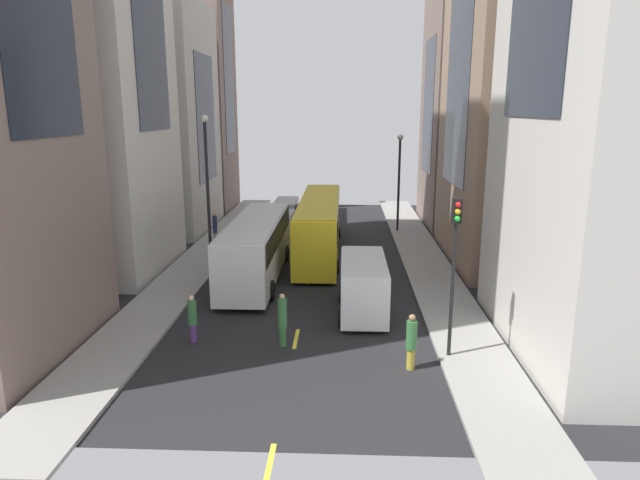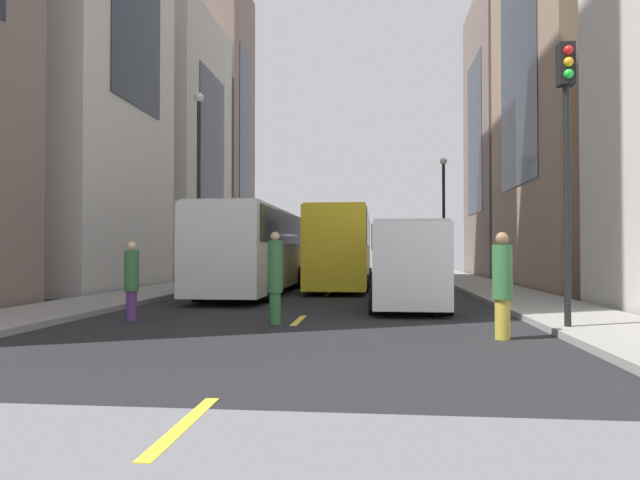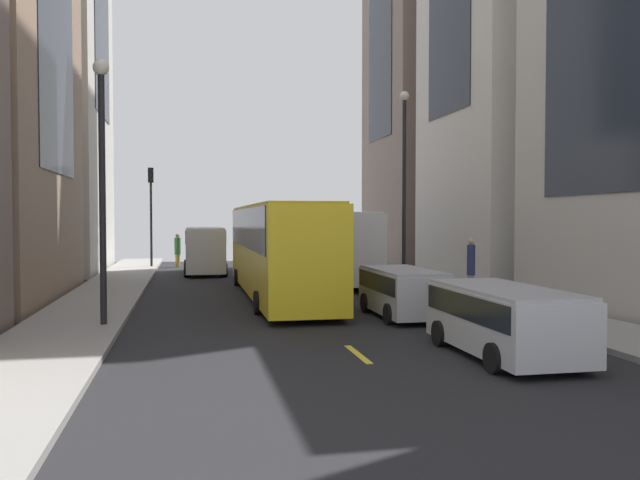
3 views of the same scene
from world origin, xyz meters
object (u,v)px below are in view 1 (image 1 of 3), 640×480
Objects in this scene: city_bus_white at (256,243)px; car_silver_1 at (282,221)px; pedestrian_crossing_near at (282,319)px; streetcar_yellow at (319,221)px; traffic_light_near_corner at (455,249)px; pedestrian_waiting_curb at (411,340)px; pedestrian_crossing_mid at (215,227)px; car_silver_0 at (286,207)px; pedestrian_walking_far at (193,317)px; delivery_van_white at (363,282)px.

city_bus_white reaches higher than car_silver_1.
city_bus_white is at bearing 143.52° from pedestrian_crossing_near.
streetcar_yellow is 2.42× the size of traffic_light_near_corner.
pedestrian_crossing_mid is (-11.41, 18.47, 0.20)m from pedestrian_waiting_curb.
pedestrian_crossing_near reaches higher than car_silver_0.
city_bus_white is 8.65m from pedestrian_crossing_mid.
city_bus_white is at bearing -119.43° from streetcar_yellow.
pedestrian_crossing_near is at bearing -84.34° from car_silver_0.
traffic_light_near_corner reaches higher than car_silver_0.
streetcar_yellow reaches higher than pedestrian_walking_far.
car_silver_1 is at bearing 65.73° from pedestrian_crossing_mid.
city_bus_white is at bearing -69.73° from pedestrian_walking_far.
delivery_van_white reaches higher than pedestrian_crossing_near.
streetcar_yellow is 2.71× the size of delivery_van_white.
pedestrian_walking_far reaches higher than car_silver_1.
streetcar_yellow is 17.17m from pedestrian_waiting_curb.
streetcar_yellow is at bearing 159.46° from pedestrian_waiting_curb.
pedestrian_crossing_mid is at bearing 149.87° from pedestrian_crossing_near.
city_bus_white is 5.22× the size of pedestrian_crossing_near.
car_silver_1 is at bearing 89.46° from city_bus_white.
delivery_van_white reaches higher than pedestrian_waiting_curb.
car_silver_0 is 2.16× the size of pedestrian_waiting_curb.
car_silver_1 is 1.94× the size of pedestrian_waiting_curb.
traffic_light_near_corner reaches higher than car_silver_1.
traffic_light_near_corner is (9.09, -27.68, 3.41)m from car_silver_0.
traffic_light_near_corner reaches higher than city_bus_white.
car_silver_1 is at bearing 163.40° from pedestrian_waiting_curb.
pedestrian_crossing_near is at bearing -144.59° from pedestrian_waiting_curb.
car_silver_0 is at bearing 134.13° from pedestrian_crossing_near.
city_bus_white is 9.43m from pedestrian_crossing_near.
pedestrian_walking_far is at bearing -153.07° from delivery_van_white.
pedestrian_waiting_curb reaches higher than car_silver_1.
pedestrian_waiting_curb reaches higher than car_silver_0.
pedestrian_waiting_curb is at bearing -56.05° from city_bus_white.
car_silver_0 is at bearing 108.18° from traffic_light_near_corner.
car_silver_0 is 0.76× the size of traffic_light_near_corner.
traffic_light_near_corner reaches higher than pedestrian_walking_far.
delivery_van_white is 5.10m from pedestrian_crossing_near.
city_bus_white is 13.15m from pedestrian_waiting_curb.
pedestrian_waiting_curb is (1.55, -5.66, -0.39)m from delivery_van_white.
pedestrian_crossing_near is (2.44, -9.07, -0.85)m from city_bus_white.
pedestrian_walking_far is 16.63m from pedestrian_crossing_mid.
car_silver_0 is 2.31× the size of pedestrian_walking_far.
streetcar_yellow is 7.33× the size of pedestrian_walking_far.
car_silver_1 is at bearing -86.87° from car_silver_0.
traffic_light_near_corner reaches higher than pedestrian_waiting_curb.
pedestrian_walking_far is 10.72m from traffic_light_near_corner.
traffic_light_near_corner reaches higher than delivery_van_white.
city_bus_white reaches higher than pedestrian_waiting_curb.
streetcar_yellow is at bearing 102.88° from delivery_van_white.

